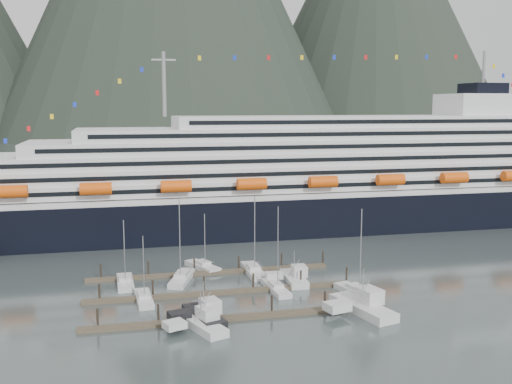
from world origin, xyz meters
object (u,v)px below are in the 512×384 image
sailboat_a (125,283)px  sailboat_d (276,288)px  sailboat_b (144,299)px  sailboat_f (203,267)px  sailboat_h (356,292)px  trawler_a (200,323)px  cruise_ship (315,184)px  sailboat_g (253,271)px  trawler_b (203,315)px  trawler_e (293,278)px  sailboat_e (182,279)px  trawler_d (362,306)px

sailboat_a → sailboat_d: size_ratio=0.81×
sailboat_b → sailboat_f: 22.01m
sailboat_b → sailboat_d: size_ratio=0.75×
sailboat_d → sailboat_h: 14.32m
sailboat_h → trawler_a: size_ratio=1.36×
cruise_ship → sailboat_d: 59.28m
sailboat_g → sailboat_f: bearing=59.5°
trawler_b → trawler_e: size_ratio=1.07×
trawler_e → sailboat_f: bearing=52.7°
sailboat_f → trawler_e: bearing=-154.3°
trawler_b → sailboat_e: bearing=-11.5°
sailboat_e → sailboat_f: sailboat_e is taller
trawler_a → trawler_e: 28.21m
trawler_a → sailboat_e: bearing=-20.8°
sailboat_e → trawler_b: bearing=-158.9°
sailboat_b → trawler_e: sailboat_b is taller
sailboat_g → sailboat_a: bearing=95.5°
sailboat_a → sailboat_h: size_ratio=0.81×
trawler_e → cruise_ship: bearing=-20.0°
trawler_b → trawler_d: bearing=-108.4°
trawler_e → sailboat_b: bearing=103.0°
sailboat_b → trawler_e: bearing=-82.9°
sailboat_e → sailboat_h: size_ratio=1.05×
sailboat_d → sailboat_e: sailboat_e is taller
sailboat_d → sailboat_e: size_ratio=0.95×
cruise_ship → sailboat_b: 72.82m
sailboat_a → trawler_b: sailboat_a is taller
sailboat_e → sailboat_h: bearing=-99.1°
trawler_b → trawler_d: 25.57m
cruise_ship → trawler_e: cruise_ship is taller
sailboat_a → trawler_e: (30.96, -5.33, 0.43)m
trawler_a → trawler_e: bearing=-67.2°
sailboat_f → sailboat_g: sailboat_g is taller
cruise_ship → sailboat_f: cruise_ship is taller
sailboat_g → cruise_ship: bearing=-32.6°
sailboat_b → sailboat_e: size_ratio=0.71×
sailboat_g → sailboat_h: sailboat_g is taller
sailboat_a → sailboat_d: (26.35, -9.65, -0.00)m
sailboat_e → sailboat_f: bearing=-14.9°
sailboat_f → trawler_a: sailboat_f is taller
trawler_b → trawler_a: bearing=148.7°
sailboat_d → trawler_e: 6.34m
trawler_d → trawler_e: trawler_d is taller
trawler_a → sailboat_b: bearing=6.9°
sailboat_b → sailboat_e: (7.61, 10.37, 0.05)m
sailboat_b → sailboat_g: size_ratio=0.74×
sailboat_f → sailboat_a: bearing=92.7°
sailboat_e → trawler_e: 21.17m
sailboat_f → sailboat_d: bearing=-172.1°
sailboat_a → sailboat_f: (15.61, 7.78, -0.01)m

